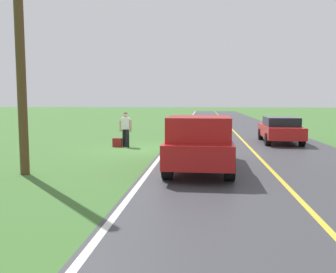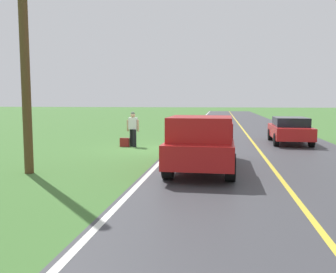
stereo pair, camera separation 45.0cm
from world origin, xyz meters
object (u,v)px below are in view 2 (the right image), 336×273
(hitchhiker_walking, at_px, (133,127))
(suitcase_carried, at_px, (125,142))
(pickup_truck_passing, at_px, (202,141))
(sedan_near_oncoming, at_px, (290,129))
(utility_pole_roadside, at_px, (24,35))

(hitchhiker_walking, xyz_separation_m, suitcase_carried, (0.42, 0.07, -0.76))
(suitcase_carried, relative_size, pickup_truck_passing, 0.08)
(suitcase_carried, height_order, sedan_near_oncoming, sedan_near_oncoming)
(hitchhiker_walking, relative_size, utility_pole_roadside, 0.20)
(sedan_near_oncoming, xyz_separation_m, utility_pole_roadside, (9.69, 9.34, 3.54))
(hitchhiker_walking, height_order, utility_pole_roadside, utility_pole_roadside)
(hitchhiker_walking, height_order, suitcase_carried, hitchhiker_walking)
(hitchhiker_walking, distance_m, suitcase_carried, 0.87)
(sedan_near_oncoming, height_order, utility_pole_roadside, utility_pole_roadside)
(suitcase_carried, bearing_deg, hitchhiker_walking, 100.86)
(utility_pole_roadside, bearing_deg, sedan_near_oncoming, -136.06)
(sedan_near_oncoming, distance_m, utility_pole_roadside, 13.92)
(hitchhiker_walking, bearing_deg, pickup_truck_passing, 123.54)
(suitcase_carried, bearing_deg, sedan_near_oncoming, 108.21)
(hitchhiker_walking, bearing_deg, sedan_near_oncoming, -162.55)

